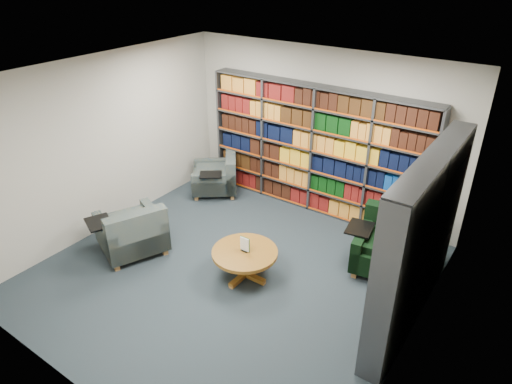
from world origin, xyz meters
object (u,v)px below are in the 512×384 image
Objects in this scene: chair_teal_left at (219,177)px; chair_teal_front at (133,234)px; coffee_table at (245,256)px; chair_green_right at (390,246)px.

chair_teal_front is at bearing -84.71° from chair_teal_left.
chair_teal_left is 2.32m from chair_teal_front.
chair_teal_left reaches higher than coffee_table.
coffee_table is (-1.57, -1.40, 0.01)m from chair_green_right.
chair_teal_left is at bearing 95.29° from chair_teal_front.
chair_green_right is (3.52, -0.41, 0.04)m from chair_teal_left.
coffee_table is at bearing -138.32° from chair_green_right.
chair_teal_front is at bearing -164.06° from coffee_table.
chair_green_right reaches higher than chair_teal_front.
coffee_table is (1.94, -1.82, 0.05)m from chair_teal_left.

